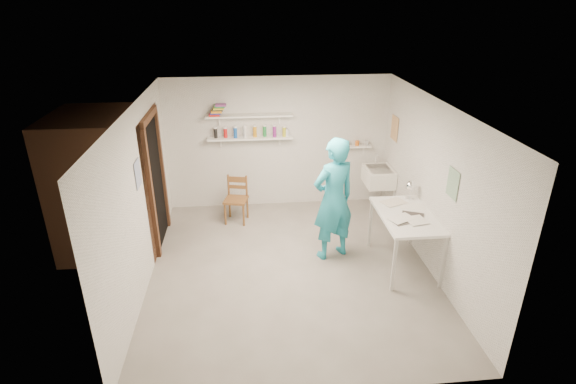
{
  "coord_description": "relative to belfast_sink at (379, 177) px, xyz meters",
  "views": [
    {
      "loc": [
        -0.58,
        -5.51,
        3.69
      ],
      "look_at": [
        0.0,
        0.4,
        1.05
      ],
      "focal_mm": 28.0,
      "sensor_mm": 36.0,
      "label": 1
    }
  ],
  "objects": [
    {
      "name": "ceiling",
      "position": [
        -1.75,
        -1.7,
        1.71
      ],
      "size": [
        4.0,
        4.5,
        0.02
      ],
      "primitive_type": "cube",
      "color": "silver",
      "rests_on": "wall_back"
    },
    {
      "name": "wall_front",
      "position": [
        -1.75,
        -3.96,
        0.5
      ],
      "size": [
        4.0,
        0.02,
        2.4
      ],
      "primitive_type": "cube",
      "color": "silver",
      "rests_on": "ground"
    },
    {
      "name": "shelf_lower",
      "position": [
        -2.25,
        0.43,
        0.65
      ],
      "size": [
        1.5,
        0.22,
        0.03
      ],
      "primitive_type": "cube",
      "color": "white",
      "rests_on": "wall_back"
    },
    {
      "name": "shelf_upper",
      "position": [
        -2.25,
        0.43,
        1.05
      ],
      "size": [
        1.5,
        0.22,
        0.03
      ],
      "primitive_type": "cube",
      "color": "white",
      "rests_on": "wall_back"
    },
    {
      "name": "belfast_sink",
      "position": [
        0.0,
        0.0,
        0.0
      ],
      "size": [
        0.48,
        0.6,
        0.3
      ],
      "primitive_type": "cube",
      "color": "white",
      "rests_on": "wall_right"
    },
    {
      "name": "spray_cans",
      "position": [
        -2.25,
        0.43,
        0.75
      ],
      "size": [
        1.29,
        0.06,
        0.17
      ],
      "color": "black",
      "rests_on": "shelf_lower"
    },
    {
      "name": "wall_clock",
      "position": [
        -1.0,
        -1.18,
        0.55
      ],
      "size": [
        0.32,
        0.17,
        0.34
      ],
      "primitive_type": "cylinder",
      "rotation": [
        1.57,
        0.0,
        0.41
      ],
      "color": "#D0BB8E",
      "rests_on": "man"
    },
    {
      "name": "floor",
      "position": [
        -1.75,
        -1.7,
        -0.71
      ],
      "size": [
        4.0,
        4.5,
        0.02
      ],
      "primitive_type": "cube",
      "color": "slate",
      "rests_on": "ground"
    },
    {
      "name": "ledge_pots",
      "position": [
        -0.4,
        0.47,
        0.48
      ],
      "size": [
        0.48,
        0.07,
        0.09
      ],
      "color": "silver",
      "rests_on": "ledge_shelf"
    },
    {
      "name": "poster_right_b",
      "position": [
        0.24,
        -2.25,
        0.8
      ],
      "size": [
        0.01,
        0.3,
        0.38
      ],
      "primitive_type": "cube",
      "color": "#3F724C",
      "rests_on": "wall_right"
    },
    {
      "name": "book_stack",
      "position": [
        -2.79,
        0.43,
        1.16
      ],
      "size": [
        0.3,
        0.14,
        0.2
      ],
      "color": "red",
      "rests_on": "shelf_upper"
    },
    {
      "name": "papers",
      "position": [
        -0.11,
        -1.77,
        0.15
      ],
      "size": [
        0.3,
        0.22,
        0.02
      ],
      "color": "silver",
      "rests_on": "work_table"
    },
    {
      "name": "wall_back",
      "position": [
        -1.75,
        0.56,
        0.5
      ],
      "size": [
        4.0,
        0.02,
        2.4
      ],
      "primitive_type": "cube",
      "color": "silver",
      "rests_on": "ground"
    },
    {
      "name": "desk_lamp",
      "position": [
        0.1,
        -1.26,
        0.36
      ],
      "size": [
        0.16,
        0.16,
        0.16
      ],
      "primitive_type": "sphere",
      "color": "white",
      "rests_on": "work_table"
    },
    {
      "name": "door_jamb_near",
      "position": [
        -3.72,
        -1.15,
        0.3
      ],
      "size": [
        0.06,
        0.1,
        2.0
      ],
      "primitive_type": "cube",
      "color": "brown",
      "rests_on": "ground"
    },
    {
      "name": "poster_left",
      "position": [
        -3.74,
        -1.65,
        0.85
      ],
      "size": [
        0.01,
        0.28,
        0.36
      ],
      "primitive_type": "cube",
      "color": "#334C7F",
      "rests_on": "wall_left"
    },
    {
      "name": "wooden_chair",
      "position": [
        -2.54,
        -0.12,
        -0.29
      ],
      "size": [
        0.46,
        0.44,
        0.82
      ],
      "primitive_type": "cube",
      "rotation": [
        0.0,
        0.0,
        -0.23
      ],
      "color": "brown",
      "rests_on": "ground"
    },
    {
      "name": "wall_right",
      "position": [
        0.26,
        -1.7,
        0.5
      ],
      "size": [
        0.02,
        4.5,
        2.4
      ],
      "primitive_type": "cube",
      "color": "silver",
      "rests_on": "ground"
    },
    {
      "name": "ledge_shelf",
      "position": [
        -0.4,
        0.47,
        0.42
      ],
      "size": [
        0.7,
        0.14,
        0.03
      ],
      "primitive_type": "cube",
      "color": "white",
      "rests_on": "wall_back"
    },
    {
      "name": "man",
      "position": [
        -1.09,
        -1.38,
        0.24
      ],
      "size": [
        0.81,
        0.68,
        1.88
      ],
      "primitive_type": "imported",
      "rotation": [
        0.0,
        0.0,
        3.55
      ],
      "color": "teal",
      "rests_on": "ground"
    },
    {
      "name": "door_lintel",
      "position": [
        -3.72,
        -0.65,
        1.35
      ],
      "size": [
        0.06,
        1.05,
        0.1
      ],
      "primitive_type": "cube",
      "color": "brown",
      "rests_on": "wall_left"
    },
    {
      "name": "door_jamb_far",
      "position": [
        -3.72,
        -0.15,
        0.3
      ],
      "size": [
        0.06,
        0.1,
        2.0
      ],
      "primitive_type": "cube",
      "color": "brown",
      "rests_on": "ground"
    },
    {
      "name": "wall_left",
      "position": [
        -3.76,
        -1.7,
        0.5
      ],
      "size": [
        0.02,
        4.5,
        2.4
      ],
      "primitive_type": "cube",
      "color": "silver",
      "rests_on": "ground"
    },
    {
      "name": "corridor_box",
      "position": [
        -4.45,
        -0.65,
        0.35
      ],
      "size": [
        1.4,
        1.5,
        2.1
      ],
      "primitive_type": "cube",
      "color": "brown",
      "rests_on": "ground"
    },
    {
      "name": "poster_right_a",
      "position": [
        0.24,
        0.1,
        0.85
      ],
      "size": [
        0.01,
        0.34,
        0.42
      ],
      "primitive_type": "cube",
      "color": "#995933",
      "rests_on": "wall_right"
    },
    {
      "name": "work_table",
      "position": [
        -0.11,
        -1.77,
        -0.28
      ],
      "size": [
        0.76,
        1.26,
        0.84
      ],
      "primitive_type": "cube",
      "color": "white",
      "rests_on": "ground"
    },
    {
      "name": "doorway_recess",
      "position": [
        -3.74,
        -0.65,
        0.3
      ],
      "size": [
        0.02,
        0.9,
        2.0
      ],
      "primitive_type": "cube",
      "color": "black",
      "rests_on": "wall_left"
    }
  ]
}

